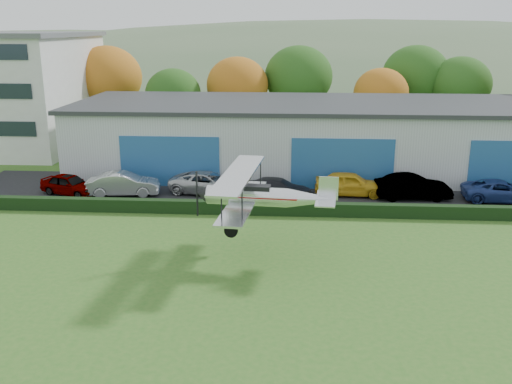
# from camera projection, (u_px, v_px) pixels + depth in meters

# --- Properties ---
(ground) EXTENTS (300.00, 300.00, 0.00)m
(ground) POSITION_uv_depth(u_px,v_px,m) (240.00, 370.00, 18.86)
(ground) COLOR #2F631F
(ground) RESTS_ON ground
(apron) EXTENTS (48.00, 9.00, 0.05)m
(apron) POSITION_uv_depth(u_px,v_px,m) (313.00, 193.00, 38.76)
(apron) COLOR black
(apron) RESTS_ON ground
(hedge) EXTENTS (46.00, 0.60, 0.80)m
(hedge) POSITION_uv_depth(u_px,v_px,m) (315.00, 209.00, 34.06)
(hedge) COLOR black
(hedge) RESTS_ON ground
(hangar) EXTENTS (40.60, 12.60, 5.30)m
(hangar) POSITION_uv_depth(u_px,v_px,m) (337.00, 136.00, 44.57)
(hangar) COLOR #B2B7BC
(hangar) RESTS_ON ground
(tree_belt) EXTENTS (75.70, 13.22, 10.12)m
(tree_belt) POSITION_uv_depth(u_px,v_px,m) (287.00, 82.00, 56.12)
(tree_belt) COLOR #3D2614
(tree_belt) RESTS_ON ground
(distant_hills) EXTENTS (430.00, 196.00, 56.00)m
(distant_hills) POSITION_uv_depth(u_px,v_px,m) (272.00, 116.00, 156.85)
(distant_hills) COLOR #4C6642
(distant_hills) RESTS_ON ground
(car_0) EXTENTS (4.40, 2.95, 1.39)m
(car_0) POSITION_uv_depth(u_px,v_px,m) (70.00, 184.00, 38.11)
(car_0) COLOR gray
(car_0) RESTS_ON apron
(car_1) EXTENTS (4.94, 2.33, 1.56)m
(car_1) POSITION_uv_depth(u_px,v_px,m) (123.00, 184.00, 37.89)
(car_1) COLOR silver
(car_1) RESTS_ON apron
(car_2) EXTENTS (5.54, 3.25, 1.45)m
(car_2) POSITION_uv_depth(u_px,v_px,m) (208.00, 183.00, 38.37)
(car_2) COLOR silver
(car_2) RESTS_ON apron
(car_3) EXTENTS (4.78, 2.51, 1.32)m
(car_3) POSITION_uv_depth(u_px,v_px,m) (278.00, 189.00, 37.26)
(car_3) COLOR black
(car_3) RESTS_ON apron
(car_4) EXTENTS (4.74, 2.07, 1.59)m
(car_4) POSITION_uv_depth(u_px,v_px,m) (350.00, 184.00, 37.88)
(car_4) COLOR gold
(car_4) RESTS_ON apron
(car_5) EXTENTS (4.96, 1.95, 1.61)m
(car_5) POSITION_uv_depth(u_px,v_px,m) (413.00, 187.00, 37.11)
(car_5) COLOR gray
(car_5) RESTS_ON apron
(car_6) EXTENTS (5.00, 2.49, 1.36)m
(car_6) POSITION_uv_depth(u_px,v_px,m) (501.00, 191.00, 36.65)
(car_6) COLOR navy
(car_6) RESTS_ON apron
(biplane) EXTENTS (6.80, 7.81, 2.91)m
(biplane) POSITION_uv_depth(u_px,v_px,m) (259.00, 195.00, 27.07)
(biplane) COLOR silver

